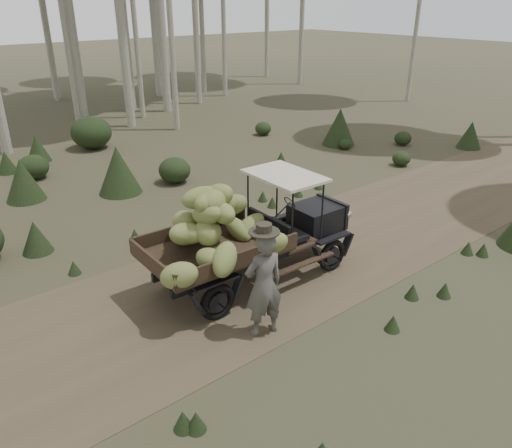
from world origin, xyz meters
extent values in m
plane|color=#473D2B|center=(0.00, 0.00, 0.00)|extent=(120.00, 120.00, 0.00)
cube|color=brown|center=(0.00, 0.00, 0.00)|extent=(70.00, 4.00, 0.01)
cube|color=black|center=(0.47, -0.11, 0.90)|extent=(0.92, 0.88, 0.49)
cube|color=black|center=(0.96, -0.12, 0.90)|extent=(0.11, 0.90, 0.56)
cube|color=black|center=(-0.79, -0.08, 0.99)|extent=(0.10, 1.26, 0.49)
cube|color=#38281C|center=(-2.04, -0.05, 0.90)|extent=(2.55, 1.68, 0.07)
cube|color=#38281C|center=(-2.02, 0.76, 1.06)|extent=(2.51, 0.12, 0.29)
cube|color=#38281C|center=(-2.06, -0.86, 1.06)|extent=(2.51, 0.12, 0.29)
cube|color=#38281C|center=(-3.30, -0.02, 1.06)|extent=(0.09, 1.62, 0.29)
cube|color=beige|center=(-0.40, -0.09, 1.99)|extent=(1.07, 1.55, 0.05)
cube|color=black|center=(-1.09, 0.27, 0.56)|extent=(4.13, 0.19, 0.16)
cube|color=black|center=(-1.11, -0.41, 0.56)|extent=(4.13, 0.19, 0.16)
torus|color=black|center=(0.31, 0.61, 0.34)|extent=(0.69, 0.14, 0.68)
torus|color=black|center=(0.27, -0.82, 0.34)|extent=(0.69, 0.14, 0.68)
torus|color=black|center=(-2.47, 0.68, 0.34)|extent=(0.69, 0.14, 0.68)
torus|color=black|center=(-2.51, -0.75, 0.34)|extent=(0.69, 0.14, 0.68)
sphere|color=beige|center=(1.05, 0.28, 0.94)|extent=(0.16, 0.16, 0.16)
sphere|color=beige|center=(1.03, -0.53, 0.94)|extent=(0.16, 0.16, 0.16)
ellipsoid|color=olive|center=(-2.51, -0.64, 1.11)|extent=(0.57, 0.73, 0.44)
ellipsoid|color=olive|center=(-2.63, 0.01, 1.38)|extent=(0.84, 0.60, 0.61)
ellipsoid|color=olive|center=(-1.88, 0.15, 1.68)|extent=(0.89, 0.73, 0.47)
ellipsoid|color=olive|center=(-1.96, 0.05, 1.88)|extent=(0.64, 0.83, 0.38)
ellipsoid|color=olive|center=(-1.41, 0.08, 1.09)|extent=(0.41, 0.77, 0.56)
ellipsoid|color=olive|center=(-1.28, 0.44, 1.45)|extent=(0.76, 0.80, 0.58)
ellipsoid|color=olive|center=(-1.80, 0.08, 1.71)|extent=(0.77, 0.81, 0.58)
ellipsoid|color=olive|center=(-1.91, -0.01, 1.92)|extent=(0.60, 0.82, 0.63)
ellipsoid|color=olive|center=(-3.17, -0.69, 1.08)|extent=(0.84, 0.81, 0.60)
ellipsoid|color=olive|center=(-2.57, -0.02, 1.39)|extent=(0.71, 0.78, 0.45)
ellipsoid|color=olive|center=(-2.30, -0.22, 1.75)|extent=(0.47, 0.79, 0.56)
ellipsoid|color=olive|center=(-2.12, -0.17, 1.91)|extent=(0.76, 0.72, 0.48)
ellipsoid|color=olive|center=(-1.18, 0.01, 1.09)|extent=(0.89, 0.53, 0.61)
ellipsoid|color=olive|center=(-2.31, -0.25, 1.42)|extent=(0.65, 0.70, 0.47)
ellipsoid|color=olive|center=(-2.05, -0.36, 1.74)|extent=(0.55, 0.82, 0.48)
ellipsoid|color=olive|center=(-2.20, 0.09, 1.93)|extent=(0.82, 0.60, 0.46)
ellipsoid|color=olive|center=(-2.29, 0.40, 1.17)|extent=(0.75, 0.56, 0.40)
ellipsoid|color=olive|center=(-2.37, 0.36, 1.38)|extent=(0.49, 0.70, 0.48)
ellipsoid|color=olive|center=(-2.11, 0.00, 1.70)|extent=(0.71, 0.79, 0.42)
ellipsoid|color=olive|center=(-2.18, -0.12, 1.88)|extent=(0.89, 0.72, 0.56)
ellipsoid|color=olive|center=(-2.42, -0.89, 1.20)|extent=(0.86, 0.80, 0.68)
ellipsoid|color=olive|center=(-1.44, -0.92, 1.19)|extent=(0.72, 0.82, 0.63)
imported|color=#504E49|center=(-2.14, -1.55, 0.92)|extent=(0.74, 0.55, 1.83)
cylinder|color=#2E2A20|center=(-2.14, -1.55, 1.86)|extent=(0.57, 0.57, 0.02)
cylinder|color=#2E2A20|center=(-2.14, -1.55, 1.92)|extent=(0.28, 0.28, 0.15)
cone|color=#233319|center=(-4.13, 3.79, 0.37)|extent=(0.66, 0.66, 0.73)
ellipsoid|color=#233319|center=(7.21, 2.53, 0.24)|extent=(0.60, 0.60, 0.48)
cone|color=#233319|center=(3.14, 3.96, 0.45)|extent=(0.81, 0.81, 0.90)
cone|color=#233319|center=(-1.12, 6.05, 0.68)|extent=(1.22, 1.22, 1.35)
cone|color=#233319|center=(10.93, 2.25, 0.49)|extent=(0.89, 0.89, 0.99)
ellipsoid|color=#233319|center=(9.37, 4.04, 0.26)|extent=(0.64, 0.64, 0.51)
cone|color=#233319|center=(-1.97, 10.60, 0.45)|extent=(0.82, 0.82, 0.91)
cone|color=#233319|center=(-3.39, 7.16, 0.58)|extent=(1.05, 1.05, 1.17)
ellipsoid|color=#233319|center=(0.10, 10.98, 0.60)|extent=(1.46, 1.46, 1.17)
cone|color=#233319|center=(7.53, 5.60, 0.68)|extent=(1.23, 1.23, 1.37)
ellipsoid|color=#233319|center=(7.23, 5.01, 0.20)|extent=(0.48, 0.48, 0.38)
ellipsoid|color=#233319|center=(6.24, 8.52, 0.27)|extent=(0.66, 0.66, 0.52)
ellipsoid|color=#233319|center=(-2.64, 8.84, 0.38)|extent=(0.92, 0.92, 0.74)
cone|color=#233319|center=(-3.14, 9.96, 0.36)|extent=(0.64, 0.64, 0.71)
ellipsoid|color=#233319|center=(0.54, 5.82, 0.39)|extent=(0.95, 0.95, 0.76)
cone|color=#233319|center=(1.18, -2.84, 0.15)|extent=(0.27, 0.27, 0.30)
cone|color=#233319|center=(-0.43, -2.87, 0.15)|extent=(0.27, 0.27, 0.30)
cone|color=#233319|center=(3.49, 2.69, 0.15)|extent=(0.27, 0.27, 0.30)
cone|color=#233319|center=(3.28, -2.45, 0.15)|extent=(0.27, 0.27, 0.30)
cone|color=#233319|center=(1.53, 2.49, 0.15)|extent=(0.27, 0.27, 0.30)
cone|color=#233319|center=(-0.45, 2.52, 0.15)|extent=(0.27, 0.27, 0.30)
cone|color=#233319|center=(-2.23, 2.95, 0.15)|extent=(0.27, 0.27, 0.30)
cone|color=#233319|center=(-4.13, -2.59, 0.15)|extent=(0.27, 0.27, 0.30)
cone|color=#233319|center=(2.62, 2.63, 0.15)|extent=(0.27, 0.27, 0.30)
cone|color=#233319|center=(-3.87, 2.34, 0.15)|extent=(0.27, 0.27, 0.30)
cone|color=#233319|center=(1.61, 2.99, 0.15)|extent=(0.27, 0.27, 0.30)
cone|color=#233319|center=(4.10, -2.60, 0.15)|extent=(0.27, 0.27, 0.30)
cone|color=#233319|center=(-4.26, -2.47, 0.15)|extent=(0.27, 0.27, 0.30)
cone|color=#233319|center=(3.09, -2.20, 0.15)|extent=(0.27, 0.27, 0.30)
cone|color=#233319|center=(0.67, -2.49, 0.15)|extent=(0.27, 0.27, 0.30)
camera|label=1|loc=(-6.54, -6.78, 5.10)|focal=35.00mm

